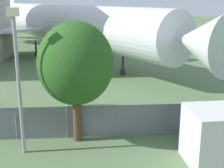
% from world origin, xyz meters
% --- Properties ---
extents(perimeter_fence, '(56.07, 0.07, 1.70)m').
position_xyz_m(perimeter_fence, '(-0.00, 11.41, 0.85)').
color(perimeter_fence, slate).
rests_on(perimeter_fence, ground).
extents(airplane, '(34.70, 42.12, 12.82)m').
position_xyz_m(airplane, '(-2.37, 35.41, 3.99)').
color(airplane, silver).
rests_on(airplane, ground).
extents(tree_left_of_cabin, '(3.64, 3.64, 5.96)m').
position_xyz_m(tree_left_of_cabin, '(0.55, 11.11, 3.93)').
color(tree_left_of_cabin, '#4C3823').
rests_on(tree_left_of_cabin, ground).
extents(light_mast, '(0.44, 0.44, 6.59)m').
position_xyz_m(light_mast, '(-1.92, 9.97, 4.12)').
color(light_mast, '#99999E').
rests_on(light_mast, ground).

